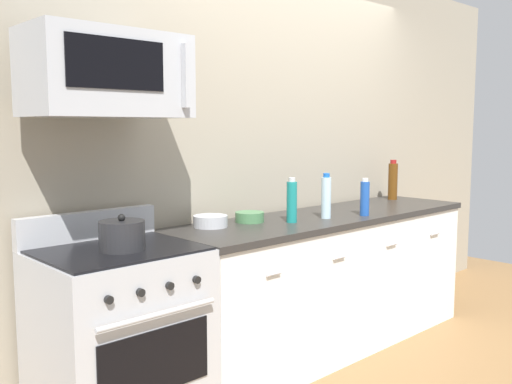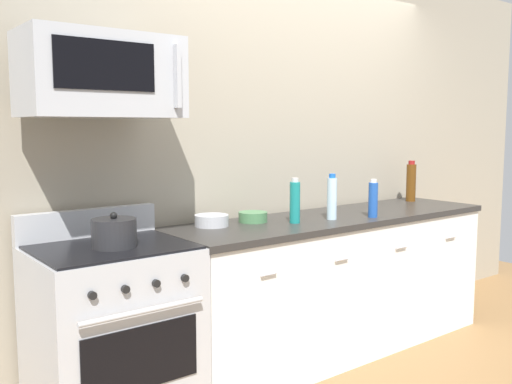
{
  "view_description": "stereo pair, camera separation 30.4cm",
  "coord_description": "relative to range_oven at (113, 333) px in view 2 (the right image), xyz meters",
  "views": [
    {
      "loc": [
        -2.92,
        -2.42,
        1.51
      ],
      "look_at": [
        -0.71,
        -0.05,
        1.13
      ],
      "focal_mm": 39.7,
      "sensor_mm": 36.0,
      "label": 1
    },
    {
      "loc": [
        -2.69,
        -2.62,
        1.51
      ],
      "look_at": [
        -0.71,
        -0.05,
        1.13
      ],
      "focal_mm": 39.7,
      "sensor_mm": 36.0,
      "label": 2
    }
  ],
  "objects": [
    {
      "name": "bowl_steel_prep",
      "position": [
        0.7,
        0.16,
        0.49
      ],
      "size": [
        0.2,
        0.2,
        0.07
      ],
      "color": "#B2B5BA",
      "rests_on": "countertop_slab"
    },
    {
      "name": "counter_unit",
      "position": [
        1.59,
        -0.0,
        -0.01
      ],
      "size": [
        2.42,
        0.66,
        0.92
      ],
      "color": "white",
      "rests_on": "ground_plane"
    },
    {
      "name": "back_wall",
      "position": [
        1.59,
        0.41,
        0.88
      ],
      "size": [
        5.51,
        0.1,
        2.7
      ],
      "primitive_type": "cube",
      "color": "#9E937F",
      "rests_on": "ground_plane"
    },
    {
      "name": "range_oven",
      "position": [
        0.0,
        0.0,
        0.0
      ],
      "size": [
        0.76,
        0.69,
        1.07
      ],
      "color": "#B7BABF",
      "rests_on": "ground_plane"
    },
    {
      "name": "bottle_water_clear",
      "position": [
        1.44,
        -0.1,
        0.59
      ],
      "size": [
        0.06,
        0.06,
        0.29
      ],
      "color": "silver",
      "rests_on": "countertop_slab"
    },
    {
      "name": "microwave",
      "position": [
        0.0,
        0.04,
        1.28
      ],
      "size": [
        0.74,
        0.44,
        0.4
      ],
      "color": "#B7BABF"
    },
    {
      "name": "bottle_soda_blue",
      "position": [
        1.72,
        -0.2,
        0.57
      ],
      "size": [
        0.06,
        0.06,
        0.25
      ],
      "color": "#1E4CA5",
      "rests_on": "countertop_slab"
    },
    {
      "name": "bottle_sparkling_teal",
      "position": [
        1.17,
        -0.06,
        0.58
      ],
      "size": [
        0.06,
        0.06,
        0.28
      ],
      "color": "#197F7A",
      "rests_on": "countertop_slab"
    },
    {
      "name": "bowl_green_glaze",
      "position": [
        0.99,
        0.13,
        0.48
      ],
      "size": [
        0.18,
        0.18,
        0.06
      ],
      "color": "#477A4C",
      "rests_on": "countertop_slab"
    },
    {
      "name": "bottle_wine_amber",
      "position": [
        2.57,
        0.15,
        0.6
      ],
      "size": [
        0.07,
        0.07,
        0.32
      ],
      "color": "#59330F",
      "rests_on": "countertop_slab"
    },
    {
      "name": "ground_plane",
      "position": [
        1.59,
        -0.0,
        -0.47
      ],
      "size": [
        6.61,
        6.61,
        0.0
      ],
      "primitive_type": "plane",
      "color": "olive"
    },
    {
      "name": "stockpot",
      "position": [
        0.0,
        -0.05,
        0.52
      ],
      "size": [
        0.22,
        0.22,
        0.17
      ],
      "color": "#262628",
      "rests_on": "range_oven"
    }
  ]
}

